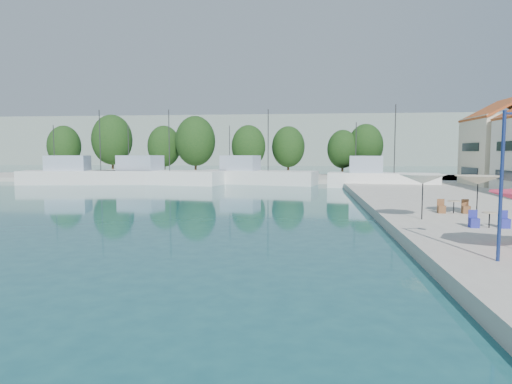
# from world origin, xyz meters

# --- Properties ---
(quay_far) EXTENTS (90.00, 16.00, 0.60)m
(quay_far) POSITION_xyz_m (-8.00, 67.00, 0.30)
(quay_far) COLOR #AEA89D
(quay_far) RESTS_ON ground
(hill_west) EXTENTS (180.00, 40.00, 16.00)m
(hill_west) POSITION_xyz_m (-30.00, 160.00, 8.00)
(hill_west) COLOR gray
(hill_west) RESTS_ON ground
(hill_east) EXTENTS (140.00, 40.00, 12.00)m
(hill_east) POSITION_xyz_m (40.00, 180.00, 6.00)
(hill_east) COLOR gray
(hill_east) RESTS_ON ground
(building_06) EXTENTS (9.00, 8.80, 10.20)m
(building_06) POSITION_xyz_m (24.00, 51.00, 5.50)
(building_06) COLOR beige
(building_06) RESTS_ON quay_right
(trawler_01) EXTENTS (17.62, 7.29, 10.20)m
(trawler_01) POSITION_xyz_m (-27.79, 55.46, 1.07)
(trawler_01) COLOR silver
(trawler_01) RESTS_ON ground
(trawler_02) EXTENTS (18.42, 8.21, 10.20)m
(trawler_02) POSITION_xyz_m (-18.64, 56.94, 1.07)
(trawler_02) COLOR white
(trawler_02) RESTS_ON ground
(trawler_03) EXTENTS (16.26, 7.79, 10.20)m
(trawler_03) POSITION_xyz_m (-5.36, 57.99, 1.07)
(trawler_03) COLOR silver
(trawler_03) RESTS_ON ground
(trawler_04) EXTENTS (13.06, 5.14, 10.20)m
(trawler_04) POSITION_xyz_m (10.26, 53.16, 1.07)
(trawler_04) COLOR white
(trawler_04) RESTS_ON ground
(tree_01) EXTENTS (5.47, 5.47, 8.10)m
(tree_01) POSITION_xyz_m (-39.05, 70.71, 5.27)
(tree_01) COLOR #3F2B19
(tree_01) RESTS_ON quay_far
(tree_02) EXTENTS (6.66, 6.66, 9.86)m
(tree_02) POSITION_xyz_m (-30.70, 70.95, 6.29)
(tree_02) COLOR #3F2B19
(tree_02) RESTS_ON quay_far
(tree_03) EXTENTS (5.40, 5.40, 7.99)m
(tree_03) POSITION_xyz_m (-21.81, 70.97, 5.21)
(tree_03) COLOR #3F2B19
(tree_03) RESTS_ON quay_far
(tree_04) EXTENTS (6.31, 6.31, 9.34)m
(tree_04) POSITION_xyz_m (-15.95, 68.67, 5.99)
(tree_04) COLOR #3F2B19
(tree_04) RESTS_ON quay_far
(tree_05) EXTENTS (5.30, 5.30, 7.84)m
(tree_05) POSITION_xyz_m (-7.45, 68.40, 5.13)
(tree_05) COLOR #3F2B19
(tree_05) RESTS_ON quay_far
(tree_06) EXTENTS (5.26, 5.26, 7.79)m
(tree_06) POSITION_xyz_m (-1.40, 71.32, 5.09)
(tree_06) COLOR #3F2B19
(tree_06) RESTS_ON quay_far
(tree_07) EXTENTS (4.83, 4.83, 7.14)m
(tree_07) POSITION_xyz_m (7.16, 70.65, 4.72)
(tree_07) COLOR #3F2B19
(tree_07) RESTS_ON quay_far
(tree_08) EXTENTS (5.45, 5.45, 8.06)m
(tree_08) POSITION_xyz_m (10.72, 71.05, 5.25)
(tree_08) COLOR #3F2B19
(tree_08) RESTS_ON quay_far
(umbrella_white) EXTENTS (2.55, 2.55, 2.45)m
(umbrella_white) POSITION_xyz_m (7.93, 23.23, 2.79)
(umbrella_white) COLOR black
(umbrella_white) RESTS_ON quay_right
(umbrella_cream) EXTENTS (2.65, 2.65, 2.29)m
(umbrella_cream) POSITION_xyz_m (11.48, 25.25, 2.64)
(umbrella_cream) COLOR black
(umbrella_cream) RESTS_ON quay_right
(cafe_table_02) EXTENTS (1.82, 0.70, 0.76)m
(cafe_table_02) POSITION_xyz_m (10.47, 20.72, 0.89)
(cafe_table_02) COLOR black
(cafe_table_02) RESTS_ON quay_right
(cafe_table_03) EXTENTS (1.82, 0.70, 0.76)m
(cafe_table_03) POSITION_xyz_m (10.42, 25.97, 0.89)
(cafe_table_03) COLOR black
(cafe_table_03) RESTS_ON quay_right
(street_lamp) EXTENTS (1.03, 0.36, 5.03)m
(street_lamp) POSITION_xyz_m (8.42, 13.71, 4.09)
(street_lamp) COLOR navy
(street_lamp) RESTS_ON quay_right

